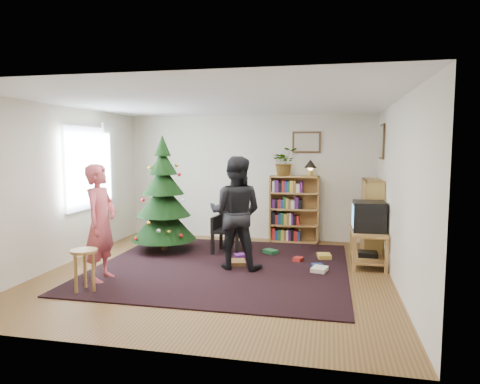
% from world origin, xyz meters
% --- Properties ---
extents(floor, '(5.00, 5.00, 0.00)m').
position_xyz_m(floor, '(0.00, 0.00, 0.00)').
color(floor, brown).
rests_on(floor, ground).
extents(ceiling, '(5.00, 5.00, 0.00)m').
position_xyz_m(ceiling, '(0.00, 0.00, 2.50)').
color(ceiling, white).
rests_on(ceiling, wall_back).
extents(wall_back, '(5.00, 0.02, 2.50)m').
position_xyz_m(wall_back, '(0.00, 2.50, 1.25)').
color(wall_back, silver).
rests_on(wall_back, floor).
extents(wall_front, '(5.00, 0.02, 2.50)m').
position_xyz_m(wall_front, '(0.00, -2.50, 1.25)').
color(wall_front, silver).
rests_on(wall_front, floor).
extents(wall_left, '(0.02, 5.00, 2.50)m').
position_xyz_m(wall_left, '(-2.50, 0.00, 1.25)').
color(wall_left, silver).
rests_on(wall_left, floor).
extents(wall_right, '(0.02, 5.00, 2.50)m').
position_xyz_m(wall_right, '(2.50, 0.00, 1.25)').
color(wall_right, silver).
rests_on(wall_right, floor).
extents(rug, '(3.80, 3.60, 0.02)m').
position_xyz_m(rug, '(0.00, 0.30, 0.01)').
color(rug, black).
rests_on(rug, floor).
extents(window_pane, '(0.04, 1.20, 1.40)m').
position_xyz_m(window_pane, '(-2.47, 0.60, 1.50)').
color(window_pane, silver).
rests_on(window_pane, wall_left).
extents(curtain, '(0.06, 0.35, 1.60)m').
position_xyz_m(curtain, '(-2.43, 1.30, 1.50)').
color(curtain, silver).
rests_on(curtain, wall_left).
extents(picture_back, '(0.55, 0.03, 0.42)m').
position_xyz_m(picture_back, '(1.15, 2.48, 1.95)').
color(picture_back, '#4C3319').
rests_on(picture_back, wall_back).
extents(picture_right, '(0.03, 0.50, 0.60)m').
position_xyz_m(picture_right, '(2.48, 1.75, 1.95)').
color(picture_right, '#4C3319').
rests_on(picture_right, wall_right).
extents(christmas_tree, '(1.14, 1.14, 2.07)m').
position_xyz_m(christmas_tree, '(-1.27, 1.07, 0.86)').
color(christmas_tree, '#3F2816').
rests_on(christmas_tree, rug).
extents(bookshelf_back, '(0.95, 0.30, 1.30)m').
position_xyz_m(bookshelf_back, '(0.94, 2.34, 0.66)').
color(bookshelf_back, '#A6833B').
rests_on(bookshelf_back, floor).
extents(bookshelf_right, '(0.30, 0.95, 1.30)m').
position_xyz_m(bookshelf_right, '(2.34, 1.69, 0.66)').
color(bookshelf_right, '#A6833B').
rests_on(bookshelf_right, floor).
extents(tv_stand, '(0.52, 0.93, 0.55)m').
position_xyz_m(tv_stand, '(2.22, 0.90, 0.33)').
color(tv_stand, '#A6833B').
rests_on(tv_stand, floor).
extents(crt_tv, '(0.49, 0.53, 0.46)m').
position_xyz_m(crt_tv, '(2.22, 0.90, 0.78)').
color(crt_tv, black).
rests_on(crt_tv, tv_stand).
extents(armchair, '(0.54, 0.54, 0.91)m').
position_xyz_m(armchair, '(-0.10, 1.25, 0.49)').
color(armchair, black).
rests_on(armchair, rug).
extents(stool, '(0.34, 0.34, 0.56)m').
position_xyz_m(stool, '(-1.44, -1.18, 0.43)').
color(stool, '#A6833B').
rests_on(stool, floor).
extents(person_standing, '(0.39, 0.60, 1.63)m').
position_xyz_m(person_standing, '(-1.48, -0.69, 0.81)').
color(person_standing, '#CE525C').
rests_on(person_standing, rug).
extents(person_by_chair, '(0.86, 0.68, 1.72)m').
position_xyz_m(person_by_chair, '(0.22, 0.27, 0.86)').
color(person_by_chair, black).
rests_on(person_by_chair, rug).
extents(potted_plant, '(0.60, 0.56, 0.55)m').
position_xyz_m(potted_plant, '(0.74, 2.34, 1.57)').
color(potted_plant, gray).
rests_on(potted_plant, bookshelf_back).
extents(table_lamp, '(0.24, 0.24, 0.32)m').
position_xyz_m(table_lamp, '(1.24, 2.34, 1.52)').
color(table_lamp, '#A57F33').
rests_on(table_lamp, bookshelf_back).
extents(floor_clutter, '(1.55, 1.12, 0.08)m').
position_xyz_m(floor_clutter, '(0.95, 0.75, 0.04)').
color(floor_clutter, '#A51E19').
rests_on(floor_clutter, rug).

